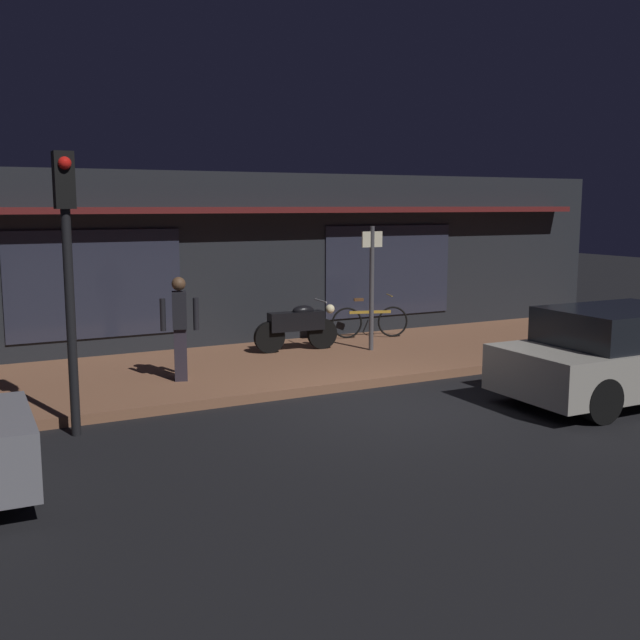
{
  "coord_description": "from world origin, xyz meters",
  "views": [
    {
      "loc": [
        -5.92,
        -9.24,
        2.95
      ],
      "look_at": [
        0.13,
        2.4,
        0.95
      ],
      "focal_mm": 42.46,
      "sensor_mm": 36.0,
      "label": 1
    }
  ],
  "objects_px": {
    "motorcycle": "(298,325)",
    "bicycle_parked": "(370,321)",
    "sign_post": "(372,280)",
    "parked_car_far": "(625,354)",
    "traffic_light_pole": "(67,243)",
    "person_photographer": "(180,326)"
  },
  "relations": [
    {
      "from": "person_photographer",
      "to": "parked_car_far",
      "type": "relative_size",
      "value": 0.41
    },
    {
      "from": "person_photographer",
      "to": "parked_car_far",
      "type": "distance_m",
      "value": 6.92
    },
    {
      "from": "bicycle_parked",
      "to": "traffic_light_pole",
      "type": "relative_size",
      "value": 0.44
    },
    {
      "from": "parked_car_far",
      "to": "sign_post",
      "type": "bearing_deg",
      "value": 111.0
    },
    {
      "from": "bicycle_parked",
      "to": "sign_post",
      "type": "bearing_deg",
      "value": -120.07
    },
    {
      "from": "sign_post",
      "to": "traffic_light_pole",
      "type": "bearing_deg",
      "value": -156.83
    },
    {
      "from": "motorcycle",
      "to": "bicycle_parked",
      "type": "height_order",
      "value": "motorcycle"
    },
    {
      "from": "sign_post",
      "to": "parked_car_far",
      "type": "xyz_separation_m",
      "value": [
        1.74,
        -4.54,
        -0.81
      ]
    },
    {
      "from": "motorcycle",
      "to": "bicycle_parked",
      "type": "distance_m",
      "value": 2.09
    },
    {
      "from": "sign_post",
      "to": "traffic_light_pole",
      "type": "height_order",
      "value": "traffic_light_pole"
    },
    {
      "from": "bicycle_parked",
      "to": "person_photographer",
      "type": "relative_size",
      "value": 0.95
    },
    {
      "from": "motorcycle",
      "to": "sign_post",
      "type": "relative_size",
      "value": 0.71
    },
    {
      "from": "bicycle_parked",
      "to": "parked_car_far",
      "type": "relative_size",
      "value": 0.39
    },
    {
      "from": "bicycle_parked",
      "to": "parked_car_far",
      "type": "xyz_separation_m",
      "value": [
        1.04,
        -5.74,
        0.2
      ]
    },
    {
      "from": "parked_car_far",
      "to": "motorcycle",
      "type": "bearing_deg",
      "value": 120.54
    },
    {
      "from": "sign_post",
      "to": "parked_car_far",
      "type": "distance_m",
      "value": 4.93
    },
    {
      "from": "parked_car_far",
      "to": "traffic_light_pole",
      "type": "bearing_deg",
      "value": 165.77
    },
    {
      "from": "person_photographer",
      "to": "traffic_light_pole",
      "type": "distance_m",
      "value": 3.03
    },
    {
      "from": "bicycle_parked",
      "to": "parked_car_far",
      "type": "height_order",
      "value": "parked_car_far"
    },
    {
      "from": "bicycle_parked",
      "to": "sign_post",
      "type": "relative_size",
      "value": 0.66
    },
    {
      "from": "motorcycle",
      "to": "traffic_light_pole",
      "type": "bearing_deg",
      "value": -146.03
    },
    {
      "from": "person_photographer",
      "to": "sign_post",
      "type": "xyz_separation_m",
      "value": [
        4.05,
        0.76,
        0.48
      ]
    }
  ]
}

